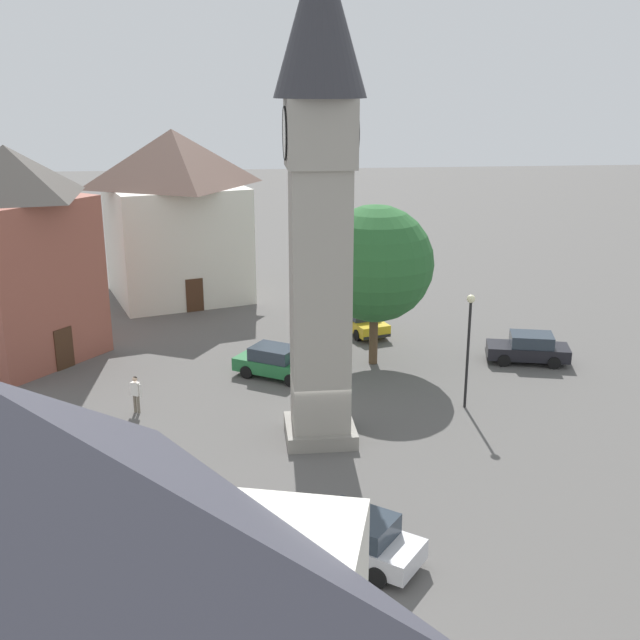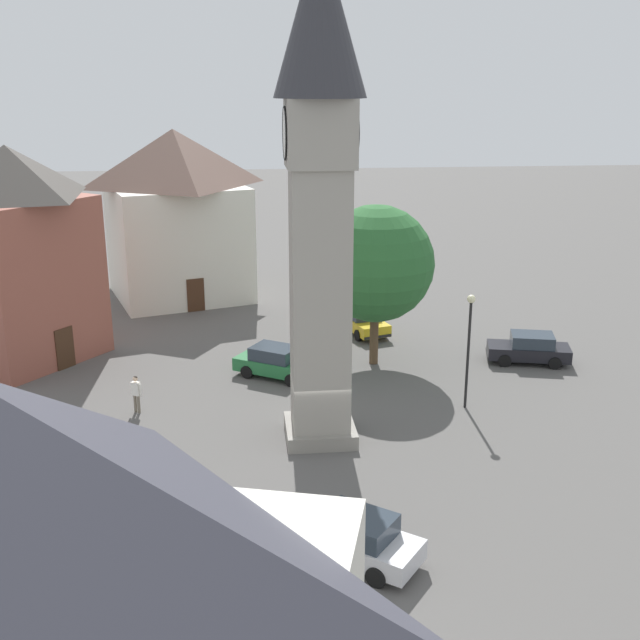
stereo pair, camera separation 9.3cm
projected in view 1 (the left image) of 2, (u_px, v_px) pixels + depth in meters
ground_plane at (320, 437)px, 31.29m from camera, size 200.00×200.00×0.00m
clock_tower at (320, 158)px, 27.98m from camera, size 3.35×3.35×19.12m
car_blue_kerb at (276, 362)px, 37.47m from camera, size 3.65×4.38×1.53m
car_silver_kerb at (529, 348)px, 39.43m from camera, size 2.66×4.42×1.53m
car_red_corner at (361, 320)px, 44.11m from camera, size 4.44×2.81×1.53m
car_black_far at (355, 537)px, 23.10m from camera, size 3.86×4.29×1.53m
pedestrian at (136, 391)px, 33.32m from camera, size 0.37×0.50×1.69m
tree at (375, 264)px, 37.98m from camera, size 5.81×5.81×8.14m
building_terrace_right at (176, 213)px, 50.20m from camera, size 10.45×10.63×10.95m
building_corner_back at (16, 254)px, 38.61m from camera, size 9.09×8.95×10.91m
lamp_post at (469, 333)px, 33.17m from camera, size 0.36×0.36×5.17m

